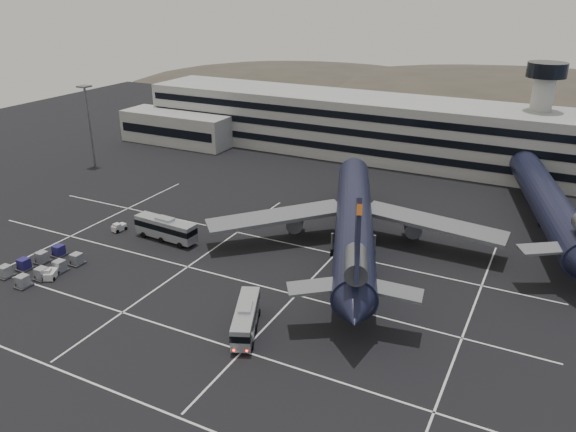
% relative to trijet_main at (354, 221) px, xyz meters
% --- Properties ---
extents(ground, '(260.00, 260.00, 0.00)m').
position_rel_trijet_main_xyz_m(ground, '(-14.08, -19.85, -5.25)').
color(ground, black).
rests_on(ground, ground).
extents(lane_markings, '(90.00, 55.62, 0.01)m').
position_rel_trijet_main_xyz_m(lane_markings, '(-13.14, -19.13, -5.24)').
color(lane_markings, silver).
rests_on(lane_markings, ground).
extents(terminal, '(125.00, 26.00, 24.00)m').
position_rel_trijet_main_xyz_m(terminal, '(-17.03, 51.29, 1.68)').
color(terminal, gray).
rests_on(terminal, ground).
extents(hills, '(352.00, 180.00, 44.00)m').
position_rel_trijet_main_xyz_m(hills, '(3.91, 150.15, -17.32)').
color(hills, '#38332B').
rests_on(hills, ground).
extents(lightpole_left, '(2.40, 2.40, 18.28)m').
position_rel_trijet_main_xyz_m(lightpole_left, '(-69.08, 15.15, 6.57)').
color(lightpole_left, slate).
rests_on(lightpole_left, ground).
extents(trijet_main, '(44.36, 55.59, 18.08)m').
position_rel_trijet_main_xyz_m(trijet_main, '(0.00, 0.00, 0.00)').
color(trijet_main, black).
rests_on(trijet_main, ground).
extents(trijet_far, '(23.91, 56.82, 18.08)m').
position_rel_trijet_main_xyz_m(trijet_far, '(25.75, 23.25, 0.18)').
color(trijet_far, black).
rests_on(trijet_far, ground).
extents(bus_near, '(6.21, 10.30, 3.60)m').
position_rel_trijet_main_xyz_m(bus_near, '(-3.76, -26.20, -3.28)').
color(bus_near, '#9B9FA3').
rests_on(bus_near, ground).
extents(bus_far, '(11.41, 3.44, 3.98)m').
position_rel_trijet_main_xyz_m(bus_far, '(-28.82, -9.73, -3.07)').
color(bus_far, '#9B9FA3').
rests_on(bus_far, ground).
extents(tug_a, '(1.81, 2.55, 1.50)m').
position_rel_trijet_main_xyz_m(tug_a, '(-38.37, -10.47, -4.59)').
color(tug_a, beige).
rests_on(tug_a, ground).
extents(tug_b, '(2.44, 2.87, 1.59)m').
position_rel_trijet_main_xyz_m(tug_b, '(-35.37, -27.53, -4.54)').
color(tug_b, beige).
rests_on(tug_b, ground).
extents(uld_cluster, '(8.26, 11.52, 1.74)m').
position_rel_trijet_main_xyz_m(uld_cluster, '(-38.43, -26.44, -4.40)').
color(uld_cluster, '#2D2D30').
rests_on(uld_cluster, ground).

